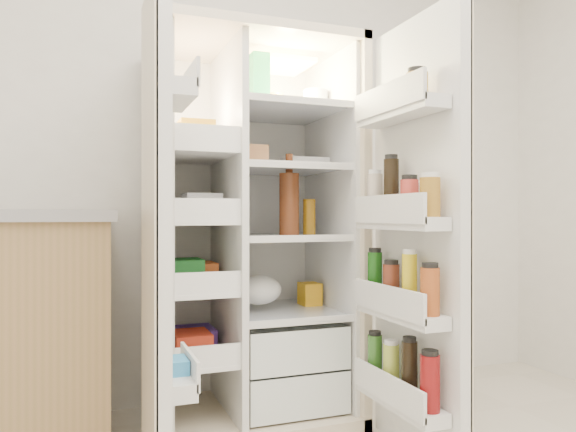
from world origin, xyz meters
name	(u,v)px	position (x,y,z in m)	size (l,w,h in m)	color
wall_back	(228,147)	(0.00, 2.00, 1.35)	(4.00, 0.02, 2.70)	white
refrigerator	(250,264)	(0.02, 1.65, 0.75)	(0.92, 0.70, 1.80)	beige
freezer_door	(157,241)	(-0.49, 1.05, 0.89)	(0.15, 0.40, 1.72)	silver
fridge_door	(414,243)	(0.49, 0.96, 0.87)	(0.17, 0.58, 1.72)	silver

